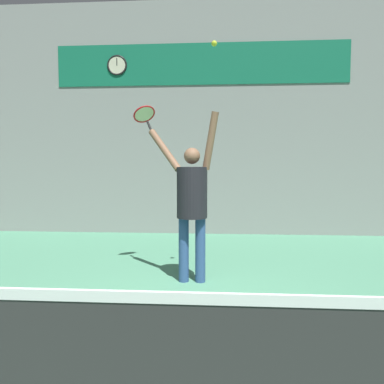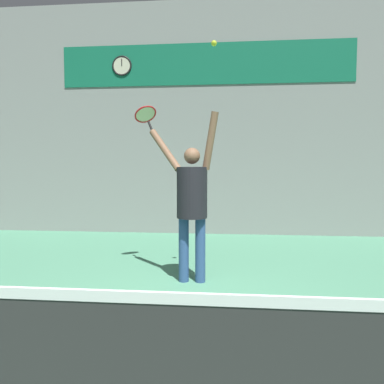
{
  "view_description": "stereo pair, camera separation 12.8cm",
  "coord_description": "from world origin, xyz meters",
  "px_view_note": "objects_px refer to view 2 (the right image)",
  "views": [
    {
      "loc": [
        0.4,
        -2.8,
        1.49
      ],
      "look_at": [
        0.06,
        1.9,
        1.15
      ],
      "focal_mm": 35.0,
      "sensor_mm": 36.0,
      "label": 1
    },
    {
      "loc": [
        0.53,
        -2.79,
        1.49
      ],
      "look_at": [
        0.06,
        1.9,
        1.15
      ],
      "focal_mm": 35.0,
      "sensor_mm": 36.0,
      "label": 2
    }
  ],
  "objects_px": {
    "scoreboard_clock": "(122,66)",
    "tennis_player": "(192,198)",
    "tennis_ball": "(214,43)",
    "tennis_racket": "(146,115)"
  },
  "relations": [
    {
      "from": "tennis_player",
      "to": "tennis_ball",
      "type": "bearing_deg",
      "value": -18.63
    },
    {
      "from": "tennis_player",
      "to": "tennis_racket",
      "type": "height_order",
      "value": "tennis_racket"
    },
    {
      "from": "tennis_player",
      "to": "tennis_ball",
      "type": "xyz_separation_m",
      "value": [
        0.28,
        -0.09,
        1.87
      ]
    },
    {
      "from": "tennis_player",
      "to": "tennis_ball",
      "type": "relative_size",
      "value": 31.25
    },
    {
      "from": "scoreboard_clock",
      "to": "tennis_player",
      "type": "relative_size",
      "value": 0.2
    },
    {
      "from": "tennis_racket",
      "to": "tennis_ball",
      "type": "height_order",
      "value": "tennis_ball"
    },
    {
      "from": "tennis_racket",
      "to": "tennis_ball",
      "type": "relative_size",
      "value": 5.87
    },
    {
      "from": "tennis_player",
      "to": "tennis_racket",
      "type": "bearing_deg",
      "value": 145.19
    },
    {
      "from": "scoreboard_clock",
      "to": "tennis_player",
      "type": "height_order",
      "value": "scoreboard_clock"
    },
    {
      "from": "scoreboard_clock",
      "to": "tennis_ball",
      "type": "height_order",
      "value": "scoreboard_clock"
    }
  ]
}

